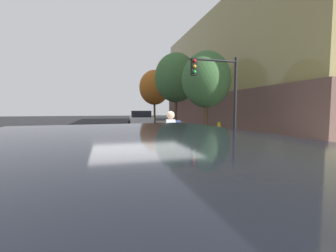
% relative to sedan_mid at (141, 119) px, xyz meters
% --- Properties ---
extents(ground_plane, '(120.00, 120.00, 0.00)m').
position_rel_sedan_mid_xyz_m(ground_plane, '(-2.23, -14.40, -0.84)').
color(ground_plane, black).
extents(crosswalk_stripes, '(6.42, 3.41, 0.01)m').
position_rel_sedan_mid_xyz_m(crosswalk_stripes, '(-1.78, -14.40, -0.84)').
color(crosswalk_stripes, silver).
rests_on(crosswalk_stripes, ground).
extents(sedan_mid, '(2.57, 4.88, 1.63)m').
position_rel_sedan_mid_xyz_m(sedan_mid, '(0.00, 0.00, 0.00)').
color(sedan_mid, silver).
rests_on(sedan_mid, ground).
extents(cyclist, '(1.68, 0.46, 1.69)m').
position_rel_sedan_mid_xyz_m(cyclist, '(-1.46, -14.24, 0.00)').
color(cyclist, black).
rests_on(cyclist, ground).
extents(traffic_light_near, '(2.47, 0.28, 4.20)m').
position_rel_sedan_mid_xyz_m(traffic_light_near, '(2.09, -10.59, 2.02)').
color(traffic_light_near, black).
rests_on(traffic_light_near, ground).
extents(fire_hydrant, '(0.33, 0.22, 0.78)m').
position_rel_sedan_mid_xyz_m(fire_hydrant, '(3.99, -7.12, -0.31)').
color(fire_hydrant, gold).
rests_on(fire_hydrant, sidewalk).
extents(street_tree_near, '(2.95, 2.95, 5.25)m').
position_rel_sedan_mid_xyz_m(street_tree_near, '(2.83, -7.55, 2.70)').
color(street_tree_near, '#4C3823').
rests_on(street_tree_near, ground).
extents(street_tree_mid, '(3.80, 3.80, 6.76)m').
position_rel_sedan_mid_xyz_m(street_tree_mid, '(3.06, -0.92, 3.72)').
color(street_tree_mid, '#4C3823').
rests_on(street_tree_mid, ground).
extents(street_tree_far, '(3.70, 3.70, 6.59)m').
position_rel_sedan_mid_xyz_m(street_tree_far, '(2.83, 6.95, 3.61)').
color(street_tree_far, '#4C3823').
rests_on(street_tree_far, ground).
extents(corner_building, '(16.07, 25.64, 11.15)m').
position_rel_sedan_mid_xyz_m(corner_building, '(14.57, 0.34, 4.68)').
color(corner_building, brown).
rests_on(corner_building, ground).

